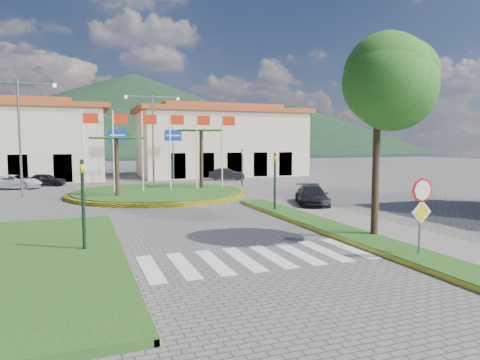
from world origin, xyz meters
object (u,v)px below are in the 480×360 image
object	(u,v)px
roundabout_island	(158,192)
car_dark_b	(227,174)
stop_sign	(421,204)
car_side_right	(312,196)
white_van	(15,182)
deciduous_tree	(378,106)
car_dark_a	(46,180)

from	to	relation	value
roundabout_island	car_dark_b	xyz separation A→B (m)	(8.56, 9.82, 0.42)
stop_sign	car_side_right	size ratio (longest dim) A/B	0.64
car_dark_b	car_side_right	distance (m)	18.62
roundabout_island	white_van	xyz separation A→B (m)	(-10.21, 8.00, 0.40)
white_van	car_dark_b	bearing A→B (deg)	-66.45
white_van	deciduous_tree	bearing A→B (deg)	-129.84
roundabout_island	deciduous_tree	distance (m)	18.55
car_dark_a	car_dark_b	xyz separation A→B (m)	(16.57, 0.10, 0.04)
stop_sign	car_side_right	bearing A→B (deg)	77.00
stop_sign	car_dark_b	size ratio (longest dim) A/B	0.74
roundabout_island	stop_sign	distance (m)	20.69
car_dark_b	deciduous_tree	bearing A→B (deg)	-166.98
deciduous_tree	white_van	bearing A→B (deg)	122.14
roundabout_island	car_dark_b	size ratio (longest dim) A/B	3.53
roundabout_island	deciduous_tree	bearing A→B (deg)	-72.09
roundabout_island	car_dark_a	xyz separation A→B (m)	(-8.00, 9.72, 0.38)
white_van	car_dark_b	xyz separation A→B (m)	(18.77, 1.82, 0.02)
roundabout_island	stop_sign	world-z (taller)	roundabout_island
deciduous_tree	car_dark_b	bearing A→B (deg)	83.48
deciduous_tree	car_side_right	bearing A→B (deg)	76.33
white_van	car_dark_a	size ratio (longest dim) A/B	1.26
deciduous_tree	car_dark_a	size ratio (longest dim) A/B	2.08
stop_sign	car_side_right	distance (m)	11.62
deciduous_tree	car_dark_a	xyz separation A→B (m)	(-13.50, 26.72, -4.62)
deciduous_tree	car_dark_a	bearing A→B (deg)	116.81
roundabout_island	white_van	bearing A→B (deg)	141.92
car_dark_a	car_dark_b	bearing A→B (deg)	-75.58
stop_sign	white_van	bearing A→B (deg)	118.31
roundabout_island	stop_sign	xyz separation A→B (m)	(4.90, -20.04, 1.62)
roundabout_island	white_van	world-z (taller)	roundabout_island
car_dark_a	car_dark_b	world-z (taller)	car_dark_b
car_dark_a	car_side_right	xyz separation A→B (m)	(15.50, -18.49, 0.05)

